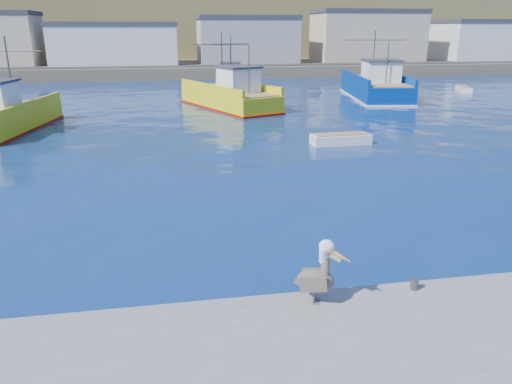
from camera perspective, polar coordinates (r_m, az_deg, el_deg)
ground at (r=15.84m, az=1.90°, el=-7.63°), size 260.00×260.00×0.00m
dock_bollards at (r=12.78m, az=7.86°, el=-11.30°), size 36.20×0.20×0.30m
far_shore at (r=123.18m, az=-9.28°, el=19.02°), size 200.00×81.00×24.00m
trawler_yellow_a at (r=39.32m, az=-26.58°, el=7.72°), size 5.44×11.11×6.43m
trawler_yellow_b at (r=45.58m, az=-2.94°, el=10.89°), size 8.30×12.48×6.58m
trawler_blue at (r=53.67m, az=13.50°, el=11.62°), size 6.68×13.87×6.77m
boat_orange at (r=58.00m, az=-2.88°, el=12.43°), size 4.35×8.49×6.06m
skiff_mid at (r=31.67m, az=9.65°, el=5.88°), size 3.72×1.42×0.80m
skiff_far at (r=62.07m, az=22.63°, el=10.74°), size 2.42×3.75×0.77m
pelican at (r=12.30m, az=7.07°, el=-9.49°), size 1.33×0.86×1.68m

